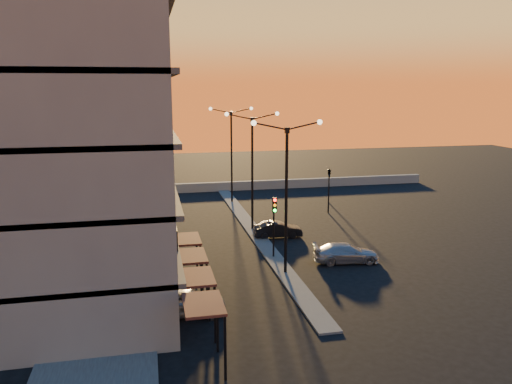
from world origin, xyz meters
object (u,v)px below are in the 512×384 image
Objects in this scene: streetlamp_mid at (252,162)px; traffic_light_main at (274,217)px; car_sedan at (278,230)px; car_wagon at (346,253)px; car_hatchback at (185,302)px.

traffic_light_main is at bearing -90.00° from streetlamp_mid.
traffic_light_main is 5.45m from car_sedan.
streetlamp_mid is 2.20× the size of car_wagon.
car_wagon is at bearing -20.35° from traffic_light_main.
streetlamp_mid is 16.57m from car_hatchback.
car_sedan is at bearing 31.86° from car_wagon.
car_sedan is 7.06m from car_wagon.
streetlamp_mid is 2.24× the size of traffic_light_main.
traffic_light_main is at bearing 76.35° from car_wagon.
car_wagon is (4.50, -8.80, -4.96)m from streetlamp_mid.
streetlamp_mid is at bearing -16.94° from car_hatchback.
car_wagon reaches higher than car_sedan.
car_sedan is at bearing -58.11° from streetlamp_mid.
car_wagon is (4.50, -1.67, -2.26)m from traffic_light_main.
car_hatchback is (-6.50, -14.43, -4.90)m from streetlamp_mid.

